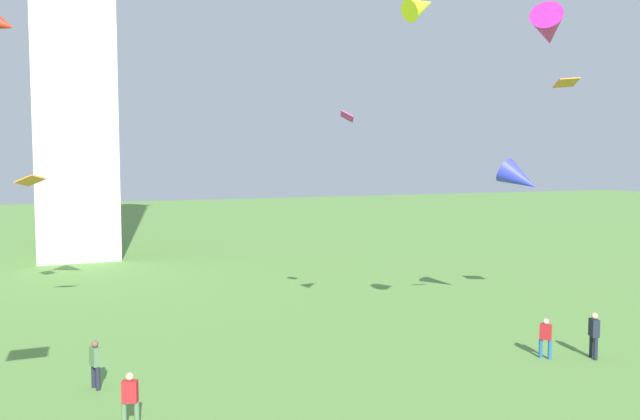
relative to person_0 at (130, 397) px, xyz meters
The scene contains 10 objects.
person_0 is the anchor object (origin of this frame).
person_1 15.50m from the person_0, ahead, with size 0.42×0.47×1.55m.
person_2 17.21m from the person_0, ahead, with size 0.42×0.53×1.77m.
person_3 3.89m from the person_0, 99.55° to the left, with size 0.36×0.49×1.64m.
kite_flying_0 18.89m from the person_0, ahead, with size 0.96×0.70×0.38m.
kite_flying_1 15.16m from the person_0, 35.53° to the left, with size 0.82×1.04×0.51m.
kite_flying_2 20.60m from the person_0, 18.47° to the left, with size 2.11×2.50×1.94m.
kite_flying_5 15.23m from the person_0, 100.49° to the left, with size 1.35×1.30×0.59m.
kite_flying_7 15.16m from the person_0, ahead, with size 1.41×1.01×1.12m.
kite_flying_11 17.67m from the person_0, ahead, with size 2.10×2.06×1.68m.
Camera 1 is at (-7.72, -1.67, 7.65)m, focal length 37.20 mm.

